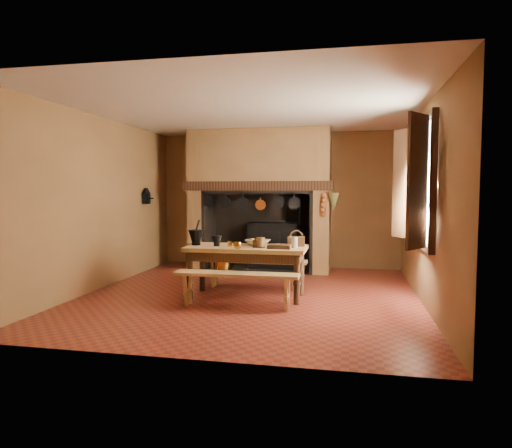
{
  "coord_description": "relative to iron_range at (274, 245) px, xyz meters",
  "views": [
    {
      "loc": [
        1.46,
        -6.75,
        1.59
      ],
      "look_at": [
        0.02,
        0.3,
        1.07
      ],
      "focal_mm": 32.0,
      "sensor_mm": 36.0,
      "label": 1
    }
  ],
  "objects": [
    {
      "name": "onion_string",
      "position": [
        1.04,
        -0.66,
        0.85
      ],
      "size": [
        0.12,
        0.1,
        0.46
      ],
      "primitive_type": null,
      "color": "#933F1B",
      "rests_on": "chimney_breast"
    },
    {
      "name": "wall_front",
      "position": [
        0.04,
        -5.2,
        0.92
      ],
      "size": [
        5.0,
        0.02,
        2.8
      ],
      "primitive_type": "cube",
      "color": "brown",
      "rests_on": "floor"
    },
    {
      "name": "glass_jar",
      "position": [
        0.74,
        -2.64,
        0.36
      ],
      "size": [
        0.09,
        0.09,
        0.16
      ],
      "primitive_type": "cylinder",
      "rotation": [
        0.0,
        0.0,
        0.03
      ],
      "color": "beige",
      "rests_on": "work_table"
    },
    {
      "name": "ceiling",
      "position": [
        0.04,
        -2.45,
        2.32
      ],
      "size": [
        5.5,
        5.5,
        0.0
      ],
      "primitive_type": "plane",
      "rotation": [
        3.14,
        0.0,
        0.0
      ],
      "color": "silver",
      "rests_on": "back_wall"
    },
    {
      "name": "bench_front",
      "position": [
        0.01,
        -3.25,
        -0.12
      ],
      "size": [
        1.72,
        0.3,
        0.48
      ],
      "color": "#AE864F",
      "rests_on": "floor"
    },
    {
      "name": "mixing_bowl",
      "position": [
        0.15,
        -2.46,
        0.33
      ],
      "size": [
        0.45,
        0.45,
        0.09
      ],
      "primitive_type": "imported",
      "rotation": [
        0.0,
        0.0,
        -0.35
      ],
      "color": "#B8B58E",
      "rests_on": "work_table"
    },
    {
      "name": "wooden_tray",
      "position": [
        0.54,
        -2.77,
        0.31
      ],
      "size": [
        0.33,
        0.23,
        0.06
      ],
      "primitive_type": "cube",
      "rotation": [
        0.0,
        0.0,
        -0.0
      ],
      "color": "#372011",
      "rests_on": "work_table"
    },
    {
      "name": "brass_cup",
      "position": [
        -0.05,
        -2.93,
        0.33
      ],
      "size": [
        0.16,
        0.16,
        0.1
      ],
      "primitive_type": "imported",
      "rotation": [
        0.0,
        0.0,
        -0.32
      ],
      "color": "#B38029",
      "rests_on": "work_table"
    },
    {
      "name": "stoneware_crock",
      "position": [
        0.26,
        -2.74,
        0.36
      ],
      "size": [
        0.15,
        0.15,
        0.15
      ],
      "primitive_type": "cylinder",
      "rotation": [
        0.0,
        0.0,
        -0.37
      ],
      "color": "brown",
      "rests_on": "work_table"
    },
    {
      "name": "brass_mug_b",
      "position": [
        0.04,
        -2.43,
        0.33
      ],
      "size": [
        0.1,
        0.1,
        0.09
      ],
      "primitive_type": "cylinder",
      "rotation": [
        0.0,
        0.0,
        -0.37
      ],
      "color": "#B38029",
      "rests_on": "work_table"
    },
    {
      "name": "herb_bunch",
      "position": [
        1.22,
        -0.66,
        0.9
      ],
      "size": [
        0.2,
        0.2,
        0.35
      ],
      "primitive_type": "cone",
      "rotation": [
        3.14,
        0.0,
        0.0
      ],
      "color": "brown",
      "rests_on": "chimney_breast"
    },
    {
      "name": "work_table",
      "position": [
        0.01,
        -2.62,
        0.16
      ],
      "size": [
        1.78,
        0.79,
        0.77
      ],
      "color": "#AE864F",
      "rests_on": "floor"
    },
    {
      "name": "wall_coffee_mill",
      "position": [
        -2.38,
        -0.9,
        1.03
      ],
      "size": [
        0.23,
        0.16,
        0.31
      ],
      "color": "black",
      "rests_on": "wall_left"
    },
    {
      "name": "mortar_large",
      "position": [
        -0.77,
        -2.62,
        0.42
      ],
      "size": [
        0.23,
        0.23,
        0.39
      ],
      "rotation": [
        0.0,
        0.0,
        -0.26
      ],
      "color": "black",
      "rests_on": "work_table"
    },
    {
      "name": "wall_left",
      "position": [
        -2.46,
        -2.45,
        0.92
      ],
      "size": [
        0.02,
        5.5,
        2.8
      ],
      "primitive_type": "cube",
      "color": "brown",
      "rests_on": "floor"
    },
    {
      "name": "window",
      "position": [
        2.39,
        -2.85,
        1.22
      ],
      "size": [
        0.39,
        1.75,
        1.76
      ],
      "color": "white",
      "rests_on": "wall_right"
    },
    {
      "name": "mortar_small",
      "position": [
        -0.43,
        -2.68,
        0.37
      ],
      "size": [
        0.16,
        0.16,
        0.26
      ],
      "rotation": [
        0.0,
        0.0,
        0.2
      ],
      "color": "black",
      "rests_on": "work_table"
    },
    {
      "name": "bench_back",
      "position": [
        0.01,
        -1.99,
        -0.13
      ],
      "size": [
        1.7,
        0.3,
        0.48
      ],
      "color": "#AE864F",
      "rests_on": "floor"
    },
    {
      "name": "hearth_pans",
      "position": [
        -1.01,
        -0.23,
        -0.39
      ],
      "size": [
        0.51,
        0.62,
        0.2
      ],
      "color": "#B38029",
      "rests_on": "floor"
    },
    {
      "name": "back_wall",
      "position": [
        0.04,
        0.3,
        0.92
      ],
      "size": [
        5.0,
        0.02,
        2.8
      ],
      "primitive_type": "cube",
      "color": "brown",
      "rests_on": "floor"
    },
    {
      "name": "chimney_breast",
      "position": [
        -0.26,
        -0.14,
        1.33
      ],
      "size": [
        2.95,
        0.96,
        2.8
      ],
      "color": "brown",
      "rests_on": "floor"
    },
    {
      "name": "wall_right",
      "position": [
        2.54,
        -2.45,
        0.92
      ],
      "size": [
        0.02,
        5.5,
        2.8
      ],
      "primitive_type": "cube",
      "color": "brown",
      "rests_on": "floor"
    },
    {
      "name": "iron_range",
      "position": [
        0.0,
        0.0,
        0.0
      ],
      "size": [
        1.12,
        0.55,
        1.6
      ],
      "color": "black",
      "rests_on": "floor"
    },
    {
      "name": "brass_mug_a",
      "position": [
        -0.22,
        -2.69,
        0.33
      ],
      "size": [
        0.09,
        0.09,
        0.08
      ],
      "primitive_type": "cylinder",
      "rotation": [
        0.0,
        0.0,
        -0.22
      ],
      "color": "#B38029",
      "rests_on": "work_table"
    },
    {
      "name": "wicker_basket",
      "position": [
        0.74,
        -2.45,
        0.36
      ],
      "size": [
        0.26,
        0.2,
        0.24
      ],
      "rotation": [
        0.0,
        0.0,
        0.07
      ],
      "color": "#432D14",
      "rests_on": "work_table"
    },
    {
      "name": "floor",
      "position": [
        0.04,
        -2.45,
        -0.48
      ],
      "size": [
        5.5,
        5.5,
        0.0
      ],
      "primitive_type": "plane",
      "color": "maroon",
      "rests_on": "ground"
    },
    {
      "name": "hanging_pans",
      "position": [
        -0.3,
        -0.64,
        0.88
      ],
      "size": [
        1.92,
        0.29,
        0.27
      ],
      "color": "black",
      "rests_on": "chimney_breast"
    },
    {
      "name": "coffee_grinder",
      "position": [
        0.19,
        -2.71,
        0.35
      ],
      "size": [
        0.16,
        0.13,
        0.17
      ],
      "rotation": [
        0.0,
        0.0,
        0.27
      ],
      "color": "#372011",
      "rests_on": "work_table"
    }
  ]
}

